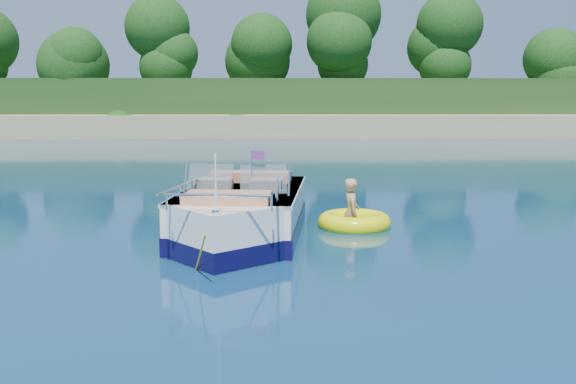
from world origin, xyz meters
name	(u,v)px	position (x,y,z in m)	size (l,w,h in m)	color
ground	(464,306)	(0.00, 0.00, 0.00)	(160.00, 160.00, 0.00)	#092345
shoreline	(300,114)	(0.00, 63.77, 0.98)	(170.00, 59.00, 6.00)	#958056
treeline	(310,59)	(0.04, 41.01, 5.55)	(150.00, 7.12, 8.19)	#311F10
motorboat	(240,218)	(-3.03, 3.96, 0.39)	(2.52, 6.04, 2.01)	white
tow_tube	(354,222)	(-0.79, 4.99, 0.10)	(1.73, 1.73, 0.39)	#FEFF05
boy	(351,226)	(-0.85, 5.07, 0.00)	(0.52, 0.34, 1.42)	tan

